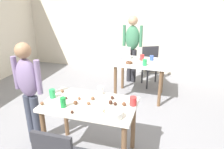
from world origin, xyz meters
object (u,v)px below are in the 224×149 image
at_px(dining_table_far, 140,67).
at_px(pitcher_far, 128,53).
at_px(person_adult_far, 132,43).
at_px(soda_can, 63,102).
at_px(dining_table_near, 90,111).
at_px(person_girl_near, 29,87).
at_px(chair_far_table, 151,64).
at_px(mixing_bowl, 114,114).

distance_m(dining_table_far, pitcher_far, 0.37).
xyz_separation_m(person_adult_far, pitcher_far, (0.05, -0.66, -0.05)).
bearing_deg(dining_table_far, soda_can, -105.88).
xyz_separation_m(dining_table_near, person_girl_near, (-0.83, -0.01, 0.22)).
bearing_deg(chair_far_table, mixing_bowl, -91.95).
relative_size(chair_far_table, mixing_bowl, 4.63).
xyz_separation_m(dining_table_far, pitcher_far, (-0.27, 0.08, 0.24)).
distance_m(dining_table_near, mixing_bowl, 0.46).
bearing_deg(soda_can, dining_table_near, 34.88).
xyz_separation_m(dining_table_near, chair_far_table, (0.46, 2.53, -0.14)).
bearing_deg(pitcher_far, dining_table_near, -91.41).
bearing_deg(chair_far_table, soda_can, -104.73).
bearing_deg(mixing_bowl, chair_far_table, 88.05).
bearing_deg(person_adult_far, mixing_bowl, -82.51).
bearing_deg(mixing_bowl, person_adult_far, 97.49).
bearing_deg(chair_far_table, dining_table_far, -101.40).
distance_m(person_girl_near, mixing_bowl, 1.22).
distance_m(chair_far_table, person_girl_near, 2.87).
bearing_deg(pitcher_far, mixing_bowl, -81.52).
bearing_deg(person_girl_near, mixing_bowl, -10.33).
bearing_deg(pitcher_far, chair_far_table, 56.32).
bearing_deg(mixing_bowl, person_girl_near, 169.67).
xyz_separation_m(dining_table_near, mixing_bowl, (0.37, -0.23, 0.16)).
bearing_deg(dining_table_near, mixing_bowl, -31.65).
height_order(person_girl_near, soda_can, person_girl_near).
bearing_deg(chair_far_table, pitcher_far, -123.68).
bearing_deg(soda_can, chair_far_table, 75.27).
relative_size(dining_table_far, mixing_bowl, 5.13).
xyz_separation_m(dining_table_far, mixing_bowl, (0.05, -2.05, 0.16)).
xyz_separation_m(chair_far_table, pitcher_far, (-0.41, -0.62, 0.37)).
bearing_deg(person_girl_near, dining_table_near, 0.45).
relative_size(dining_table_far, chair_far_table, 1.11).
bearing_deg(person_adult_far, pitcher_far, -85.71).
xyz_separation_m(soda_can, pitcher_far, (0.30, 2.09, 0.06)).
height_order(dining_table_near, dining_table_far, same).
height_order(dining_table_far, chair_far_table, chair_far_table).
relative_size(person_adult_far, pitcher_far, 6.47).
relative_size(person_adult_far, mixing_bowl, 8.17).
distance_m(dining_table_near, person_adult_far, 2.59).
height_order(mixing_bowl, soda_can, soda_can).
bearing_deg(person_girl_near, pitcher_far, 65.32).
bearing_deg(dining_table_far, person_girl_near, -122.14).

